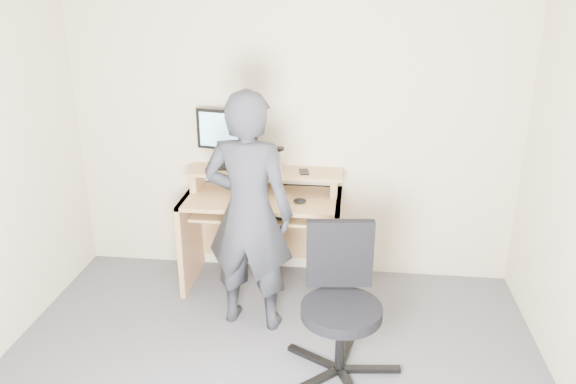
% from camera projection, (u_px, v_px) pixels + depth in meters
% --- Properties ---
extents(back_wall, '(3.50, 0.02, 2.50)m').
position_uv_depth(back_wall, '(293.00, 124.00, 4.34)').
color(back_wall, beige).
rests_on(back_wall, ground).
extents(desk, '(1.20, 0.60, 0.91)m').
position_uv_depth(desk, '(264.00, 217.00, 4.40)').
color(desk, tan).
rests_on(desk, ground).
extents(monitor, '(0.49, 0.14, 0.46)m').
position_uv_depth(monitor, '(227.00, 134.00, 4.29)').
color(monitor, black).
rests_on(monitor, desk).
extents(external_drive, '(0.11, 0.15, 0.20)m').
position_uv_depth(external_drive, '(251.00, 156.00, 4.34)').
color(external_drive, black).
rests_on(external_drive, desk).
extents(travel_mug, '(0.09, 0.09, 0.17)m').
position_uv_depth(travel_mug, '(279.00, 161.00, 4.28)').
color(travel_mug, silver).
rests_on(travel_mug, desk).
extents(smartphone, '(0.09, 0.14, 0.01)m').
position_uv_depth(smartphone, '(304.00, 172.00, 4.29)').
color(smartphone, black).
rests_on(smartphone, desk).
extents(charger, '(0.05, 0.04, 0.03)m').
position_uv_depth(charger, '(242.00, 171.00, 4.27)').
color(charger, black).
rests_on(charger, desk).
extents(headphones, '(0.17, 0.17, 0.06)m').
position_uv_depth(headphones, '(236.00, 167.00, 4.40)').
color(headphones, silver).
rests_on(headphones, desk).
extents(keyboard, '(0.48, 0.23, 0.03)m').
position_uv_depth(keyboard, '(255.00, 211.00, 4.21)').
color(keyboard, black).
rests_on(keyboard, desk).
extents(mouse, '(0.10, 0.07, 0.04)m').
position_uv_depth(mouse, '(300.00, 201.00, 4.13)').
color(mouse, black).
rests_on(mouse, desk).
extents(office_chair, '(0.72, 0.73, 0.92)m').
position_uv_depth(office_chair, '(341.00, 298.00, 3.37)').
color(office_chair, black).
rests_on(office_chair, ground).
extents(person, '(0.66, 0.48, 1.67)m').
position_uv_depth(person, '(249.00, 213.00, 3.74)').
color(person, black).
rests_on(person, ground).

